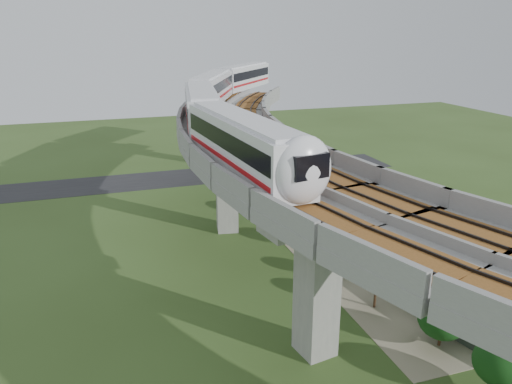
% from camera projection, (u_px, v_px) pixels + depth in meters
% --- Properties ---
extents(ground, '(160.00, 160.00, 0.00)m').
position_uv_depth(ground, '(250.00, 278.00, 40.37)').
color(ground, '#364D1F').
rests_on(ground, ground).
extents(dirt_lot, '(18.00, 26.00, 0.04)m').
position_uv_depth(dirt_lot, '(413.00, 264.00, 42.73)').
color(dirt_lot, gray).
rests_on(dirt_lot, ground).
extents(asphalt_road, '(60.00, 8.00, 0.03)m').
position_uv_depth(asphalt_road, '(183.00, 177.00, 67.43)').
color(asphalt_road, '#232326').
rests_on(asphalt_road, ground).
extents(viaduct, '(19.58, 73.98, 11.40)m').
position_uv_depth(viaduct, '(297.00, 166.00, 38.68)').
color(viaduct, '#99968E').
rests_on(viaduct, ground).
extents(metro_train, '(21.02, 58.82, 3.64)m').
position_uv_depth(metro_train, '(227.00, 97.00, 52.36)').
color(metro_train, silver).
rests_on(metro_train, ground).
extents(fence, '(3.87, 38.73, 1.50)m').
position_uv_depth(fence, '(358.00, 253.00, 43.04)').
color(fence, '#2D382D').
rests_on(fence, ground).
extents(tree_0, '(2.61, 2.61, 3.31)m').
position_uv_depth(tree_0, '(279.00, 171.00, 62.36)').
color(tree_0, '#382314').
rests_on(tree_0, ground).
extents(tree_1, '(2.75, 2.75, 3.01)m').
position_uv_depth(tree_1, '(279.00, 181.00, 59.48)').
color(tree_1, '#382314').
rests_on(tree_1, ground).
extents(tree_2, '(3.16, 3.16, 3.80)m').
position_uv_depth(tree_2, '(284.00, 196.00, 52.44)').
color(tree_2, '#382314').
rests_on(tree_2, ground).
extents(tree_3, '(2.70, 2.70, 3.19)m').
position_uv_depth(tree_3, '(313.00, 226.00, 45.61)').
color(tree_3, '#382314').
rests_on(tree_3, ground).
extents(tree_4, '(2.07, 2.07, 2.71)m').
position_uv_depth(tree_4, '(339.00, 257.00, 39.89)').
color(tree_4, '#382314').
rests_on(tree_4, ground).
extents(tree_5, '(2.21, 2.21, 3.23)m').
position_uv_depth(tree_5, '(377.00, 279.00, 35.38)').
color(tree_5, '#382314').
rests_on(tree_5, ground).
extents(tree_6, '(3.02, 3.02, 3.25)m').
position_uv_depth(tree_6, '(442.00, 319.00, 31.13)').
color(tree_6, '#382314').
rests_on(tree_6, ground).
extents(tree_7, '(2.98, 2.98, 3.52)m').
position_uv_depth(tree_7, '(502.00, 363.00, 26.60)').
color(tree_7, '#382314').
rests_on(tree_7, ground).
extents(car_white, '(1.55, 3.80, 1.29)m').
position_uv_depth(car_white, '(469.00, 302.00, 35.42)').
color(car_white, silver).
rests_on(car_white, dirt_lot).
extents(car_dark, '(4.22, 3.24, 1.14)m').
position_uv_depth(car_dark, '(370.00, 223.00, 50.05)').
color(car_dark, black).
rests_on(car_dark, dirt_lot).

